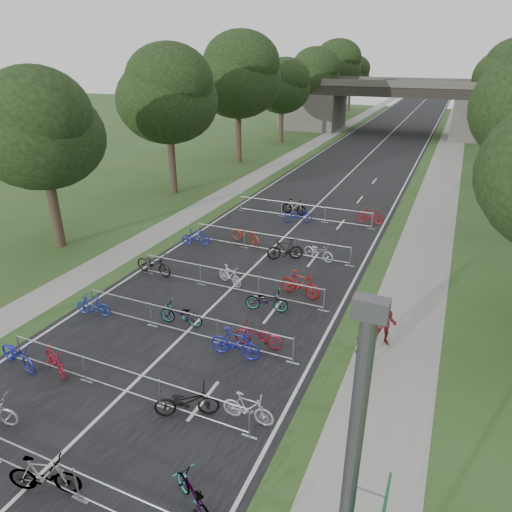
# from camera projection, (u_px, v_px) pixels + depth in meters

# --- Properties ---
(road) EXTENTS (11.00, 140.00, 0.01)m
(road) POSITION_uv_depth(u_px,v_px,m) (371.00, 153.00, 50.83)
(road) COLOR black
(road) RESTS_ON ground
(sidewalk_right) EXTENTS (3.00, 140.00, 0.01)m
(sidewalk_right) POSITION_uv_depth(u_px,v_px,m) (447.00, 159.00, 47.89)
(sidewalk_right) COLOR gray
(sidewalk_right) RESTS_ON ground
(sidewalk_left) EXTENTS (2.00, 140.00, 0.01)m
(sidewalk_left) POSITION_uv_depth(u_px,v_px,m) (306.00, 148.00, 53.58)
(sidewalk_left) COLOR gray
(sidewalk_left) RESTS_ON ground
(lane_markings) EXTENTS (0.12, 140.00, 0.00)m
(lane_markings) POSITION_uv_depth(u_px,v_px,m) (371.00, 153.00, 50.83)
(lane_markings) COLOR silver
(lane_markings) RESTS_ON ground
(overpass_bridge) EXTENTS (31.00, 8.00, 7.05)m
(overpass_bridge) POSITION_uv_depth(u_px,v_px,m) (394.00, 106.00, 61.91)
(overpass_bridge) COLOR #4C4944
(overpass_bridge) RESTS_ON ground
(tree_left_0) EXTENTS (6.72, 6.72, 10.25)m
(tree_left_0) POSITION_uv_depth(u_px,v_px,m) (40.00, 132.00, 23.89)
(tree_left_0) COLOR #33261C
(tree_left_0) RESTS_ON ground
(tree_left_1) EXTENTS (7.56, 7.56, 11.53)m
(tree_left_1) POSITION_uv_depth(u_px,v_px,m) (168.00, 97.00, 33.58)
(tree_left_1) COLOR #33261C
(tree_left_1) RESTS_ON ground
(tree_left_2) EXTENTS (8.40, 8.40, 12.81)m
(tree_left_2) POSITION_uv_depth(u_px,v_px,m) (238.00, 77.00, 43.27)
(tree_left_2) COLOR #33261C
(tree_left_2) RESTS_ON ground
(tree_left_3) EXTENTS (6.72, 6.72, 10.25)m
(tree_left_3) POSITION_uv_depth(u_px,v_px,m) (283.00, 87.00, 53.96)
(tree_left_3) COLOR #33261C
(tree_left_3) RESTS_ON ground
(tree_left_4) EXTENTS (7.56, 7.56, 11.53)m
(tree_left_4) POSITION_uv_depth(u_px,v_px,m) (313.00, 75.00, 63.65)
(tree_left_4) COLOR #33261C
(tree_left_4) RESTS_ON ground
(tree_right_4) EXTENTS (8.18, 8.18, 12.47)m
(tree_right_4) POSITION_uv_depth(u_px,v_px,m) (510.00, 74.00, 54.42)
(tree_right_4) COLOR #33261C
(tree_right_4) RESTS_ON ground
(tree_left_5) EXTENTS (8.40, 8.40, 12.81)m
(tree_left_5) POSITION_uv_depth(u_px,v_px,m) (335.00, 67.00, 73.33)
(tree_left_5) COLOR #33261C
(tree_left_5) RESTS_ON ground
(tree_right_5) EXTENTS (6.16, 6.16, 9.39)m
(tree_right_5) POSITION_uv_depth(u_px,v_px,m) (502.00, 85.00, 65.24)
(tree_right_5) COLOR #33261C
(tree_right_5) RESTS_ON ground
(tree_left_6) EXTENTS (6.72, 6.72, 10.25)m
(tree_left_6) POSITION_uv_depth(u_px,v_px,m) (351.00, 74.00, 84.02)
(tree_left_6) COLOR #33261C
(tree_left_6) RESTS_ON ground
(tree_right_6) EXTENTS (7.17, 7.17, 10.93)m
(tree_right_6) POSITION_uv_depth(u_px,v_px,m) (499.00, 74.00, 74.86)
(tree_right_6) COLOR #33261C
(tree_right_6) RESTS_ON ground
(barrier_row_1) EXTENTS (9.70, 0.08, 1.10)m
(barrier_row_1) POSITION_uv_depth(u_px,v_px,m) (31.00, 464.00, 11.86)
(barrier_row_1) COLOR #A5A7AD
(barrier_row_1) RESTS_ON ground
(barrier_row_2) EXTENTS (9.70, 0.08, 1.10)m
(barrier_row_2) POSITION_uv_depth(u_px,v_px,m) (121.00, 381.00, 14.86)
(barrier_row_2) COLOR #A5A7AD
(barrier_row_2) RESTS_ON ground
(barrier_row_3) EXTENTS (9.70, 0.08, 1.10)m
(barrier_row_3) POSITION_uv_depth(u_px,v_px,m) (183.00, 323.00, 18.04)
(barrier_row_3) COLOR #A5A7AD
(barrier_row_3) RESTS_ON ground
(barrier_row_4) EXTENTS (9.70, 0.08, 1.10)m
(barrier_row_4) POSITION_uv_depth(u_px,v_px,m) (229.00, 280.00, 21.38)
(barrier_row_4) COLOR #A5A7AD
(barrier_row_4) RESTS_ON ground
(barrier_row_5) EXTENTS (9.70, 0.08, 1.10)m
(barrier_row_5) POSITION_uv_depth(u_px,v_px,m) (269.00, 243.00, 25.55)
(barrier_row_5) COLOR #A5A7AD
(barrier_row_5) RESTS_ON ground
(barrier_row_6) EXTENTS (9.70, 0.08, 1.10)m
(barrier_row_6) POSITION_uv_depth(u_px,v_px,m) (303.00, 212.00, 30.56)
(barrier_row_6) COLOR #A5A7AD
(barrier_row_6) RESTS_ON ground
(bike_6) EXTENTS (2.00, 1.14, 1.16)m
(bike_6) POSITION_uv_depth(u_px,v_px,m) (44.00, 475.00, 11.51)
(bike_6) COLOR #A5A7AD
(bike_6) RESTS_ON ground
(bike_7) EXTENTS (1.78, 1.37, 0.90)m
(bike_7) POSITION_uv_depth(u_px,v_px,m) (194.00, 495.00, 11.13)
(bike_7) COLOR #A5A7AD
(bike_7) RESTS_ON ground
(bike_8) EXTENTS (2.13, 1.06, 1.07)m
(bike_8) POSITION_uv_depth(u_px,v_px,m) (18.00, 355.00, 16.17)
(bike_8) COLOR #1C229B
(bike_8) RESTS_ON ground
(bike_9) EXTENTS (1.81, 1.16, 1.06)m
(bike_9) POSITION_uv_depth(u_px,v_px,m) (55.00, 360.00, 15.87)
(bike_9) COLOR maroon
(bike_9) RESTS_ON ground
(bike_10) EXTENTS (2.11, 1.56, 1.06)m
(bike_10) POSITION_uv_depth(u_px,v_px,m) (187.00, 402.00, 14.00)
(bike_10) COLOR black
(bike_10) RESTS_ON ground
(bike_11) EXTENTS (1.70, 0.51, 1.01)m
(bike_11) POSITION_uv_depth(u_px,v_px,m) (248.00, 408.00, 13.77)
(bike_11) COLOR silver
(bike_11) RESTS_ON ground
(bike_12) EXTENTS (1.67, 0.71, 0.97)m
(bike_12) POSITION_uv_depth(u_px,v_px,m) (93.00, 305.00, 19.40)
(bike_12) COLOR navy
(bike_12) RESTS_ON ground
(bike_13) EXTENTS (1.93, 0.83, 0.99)m
(bike_13) POSITION_uv_depth(u_px,v_px,m) (181.00, 314.00, 18.72)
(bike_13) COLOR #A5A7AD
(bike_13) RESTS_ON ground
(bike_14) EXTENTS (2.01, 0.61, 1.20)m
(bike_14) POSITION_uv_depth(u_px,v_px,m) (235.00, 343.00, 16.68)
(bike_14) COLOR #1B1E98
(bike_14) RESTS_ON ground
(bike_15) EXTENTS (1.99, 0.85, 1.01)m
(bike_15) POSITION_uv_depth(u_px,v_px,m) (258.00, 336.00, 17.28)
(bike_15) COLOR maroon
(bike_15) RESTS_ON ground
(bike_16) EXTENTS (2.21, 0.96, 1.13)m
(bike_16) POSITION_uv_depth(u_px,v_px,m) (154.00, 264.00, 23.01)
(bike_16) COLOR black
(bike_16) RESTS_ON ground
(bike_17) EXTENTS (1.66, 1.07, 0.97)m
(bike_17) POSITION_uv_depth(u_px,v_px,m) (230.00, 275.00, 21.99)
(bike_17) COLOR #B7B9C0
(bike_17) RESTS_ON ground
(bike_18) EXTENTS (1.97, 1.02, 0.99)m
(bike_18) POSITION_uv_depth(u_px,v_px,m) (267.00, 301.00, 19.75)
(bike_18) COLOR #A5A7AD
(bike_18) RESTS_ON ground
(bike_19) EXTENTS (2.13, 0.98, 1.24)m
(bike_19) POSITION_uv_depth(u_px,v_px,m) (300.00, 284.00, 20.90)
(bike_19) COLOR maroon
(bike_19) RESTS_ON ground
(bike_20) EXTENTS (1.74, 0.90, 1.00)m
(bike_20) POSITION_uv_depth(u_px,v_px,m) (195.00, 237.00, 26.47)
(bike_20) COLOR navy
(bike_20) RESTS_ON ground
(bike_21) EXTENTS (2.29, 1.43, 1.14)m
(bike_21) POSITION_uv_depth(u_px,v_px,m) (246.00, 235.00, 26.59)
(bike_21) COLOR maroon
(bike_21) RESTS_ON ground
(bike_22) EXTENTS (1.99, 1.41, 1.18)m
(bike_22) POSITION_uv_depth(u_px,v_px,m) (285.00, 249.00, 24.62)
(bike_22) COLOR black
(bike_22) RESTS_ON ground
(bike_23) EXTENTS (1.93, 1.13, 0.96)m
(bike_23) POSITION_uv_depth(u_px,v_px,m) (319.00, 251.00, 24.64)
(bike_23) COLOR #AEB0B6
(bike_23) RESTS_ON ground
(bike_25) EXTENTS (1.85, 0.70, 1.09)m
(bike_25) POSITION_uv_depth(u_px,v_px,m) (294.00, 207.00, 31.46)
(bike_25) COLOR #A5A7AD
(bike_25) RESTS_ON ground
(bike_26) EXTENTS (2.06, 1.36, 1.03)m
(bike_26) POSITION_uv_depth(u_px,v_px,m) (298.00, 215.00, 29.96)
(bike_26) COLOR navy
(bike_26) RESTS_ON ground
(bike_27) EXTENTS (1.82, 0.60, 1.08)m
(bike_27) POSITION_uv_depth(u_px,v_px,m) (370.00, 216.00, 29.80)
(bike_27) COLOR maroon
(bike_27) RESTS_ON ground
(pedestrian_a) EXTENTS (0.67, 0.47, 1.76)m
(pedestrian_a) POSITION_uv_depth(u_px,v_px,m) (364.00, 347.00, 15.99)
(pedestrian_a) COLOR #33344C
(pedestrian_a) RESTS_ON ground
(pedestrian_b) EXTENTS (0.93, 0.75, 1.83)m
(pedestrian_b) POSITION_uv_depth(u_px,v_px,m) (385.00, 323.00, 17.33)
(pedestrian_b) COLOR maroon
(pedestrian_b) RESTS_ON ground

